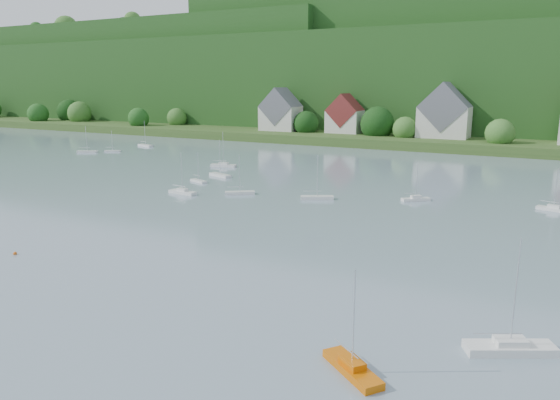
% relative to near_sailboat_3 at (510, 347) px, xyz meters
% --- Properties ---
extents(far_shore_strip, '(600.00, 60.00, 3.00)m').
position_rel_near_sailboat_3_xyz_m(far_shore_strip, '(-36.39, 149.13, 1.03)').
color(far_shore_strip, '#33531F').
rests_on(far_shore_strip, ground).
extents(forested_ridge, '(620.00, 181.22, 69.89)m').
position_rel_near_sailboat_3_xyz_m(forested_ridge, '(-35.99, 217.70, 22.41)').
color(forested_ridge, '#143912').
rests_on(forested_ridge, ground).
extents(village_building_0, '(14.00, 10.40, 16.00)m').
position_rel_near_sailboat_3_xyz_m(village_building_0, '(-91.39, 136.13, 9.04)').
color(village_building_0, beige).
rests_on(village_building_0, far_shore_strip).
extents(village_building_1, '(12.00, 9.36, 14.00)m').
position_rel_near_sailboat_3_xyz_m(village_building_1, '(-66.39, 138.13, 8.28)').
color(village_building_1, beige).
rests_on(village_building_1, far_shore_strip).
extents(village_building_2, '(16.00, 11.44, 18.00)m').
position_rel_near_sailboat_3_xyz_m(village_building_2, '(-31.39, 137.13, 9.80)').
color(village_building_2, beige).
rests_on(village_building_2, far_shore_strip).
extents(near_sailboat_3, '(6.99, 4.89, 9.28)m').
position_rel_near_sailboat_3_xyz_m(near_sailboat_3, '(0.00, 0.00, 0.00)').
color(near_sailboat_3, white).
rests_on(near_sailboat_3, ground).
extents(near_sailboat_5, '(5.62, 4.85, 7.88)m').
position_rel_near_sailboat_3_xyz_m(near_sailboat_5, '(-9.85, -8.46, -0.04)').
color(near_sailboat_5, '#CE5E04').
rests_on(near_sailboat_5, ground).
extents(mooring_buoy_3, '(0.46, 0.46, 0.46)m').
position_rel_near_sailboat_3_xyz_m(mooring_buoy_3, '(-55.67, -2.23, -0.47)').
color(mooring_buoy_3, orange).
rests_on(mooring_buoy_3, ground).
extents(far_sailboat_cluster, '(190.57, 60.34, 8.71)m').
position_rel_near_sailboat_3_xyz_m(far_sailboat_cluster, '(-30.61, 65.45, -0.10)').
color(far_sailboat_cluster, white).
rests_on(far_sailboat_cluster, ground).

